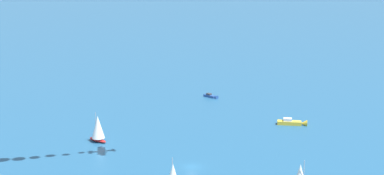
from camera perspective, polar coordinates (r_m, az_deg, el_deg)
name	(u,v)px	position (r m, az deg, el deg)	size (l,w,h in m)	color
ground_plane	(192,167)	(130.33, 0.00, -8.71)	(2000.00, 2000.00, 0.00)	#1E517A
motorboat_offshore	(211,96)	(200.03, 2.14, -0.96)	(6.65, 3.22, 1.87)	#23478C
motorboat_outer_ring_a	(293,123)	(167.63, 11.08, -3.80)	(7.76, 8.67, 2.69)	gold
sailboat_outer_ring_b	(98,129)	(150.03, -10.29, -4.46)	(6.84, 4.65, 8.52)	#B21E1E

